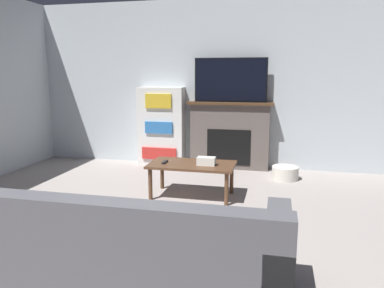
% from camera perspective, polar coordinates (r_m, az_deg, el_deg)
% --- Properties ---
extents(wall_back, '(6.91, 0.06, 2.70)m').
position_cam_1_polar(wall_back, '(6.21, 2.73, 9.03)').
color(wall_back, silver).
rests_on(wall_back, ground_plane).
extents(fireplace, '(1.36, 0.28, 1.08)m').
position_cam_1_polar(fireplace, '(6.09, 5.76, 1.34)').
color(fireplace, '#605651').
rests_on(fireplace, ground_plane).
extents(tv, '(1.15, 0.03, 0.69)m').
position_cam_1_polar(tv, '(6.00, 5.89, 9.66)').
color(tv, black).
rests_on(tv, fireplace).
extents(couch, '(2.58, 0.90, 0.83)m').
position_cam_1_polar(couch, '(2.74, -14.82, -16.58)').
color(couch, '#4C4C51').
rests_on(couch, ground_plane).
extents(coffee_table, '(1.06, 0.59, 0.43)m').
position_cam_1_polar(coffee_table, '(4.67, 0.00, -3.60)').
color(coffee_table, brown).
rests_on(coffee_table, ground_plane).
extents(tissue_box, '(0.22, 0.12, 0.10)m').
position_cam_1_polar(tissue_box, '(4.56, 2.19, -2.62)').
color(tissue_box, white).
rests_on(tissue_box, coffee_table).
extents(remote_control, '(0.04, 0.15, 0.02)m').
position_cam_1_polar(remote_control, '(4.69, -4.16, -2.76)').
color(remote_control, black).
rests_on(remote_control, coffee_table).
extents(bookshelf, '(0.77, 0.29, 1.31)m').
position_cam_1_polar(bookshelf, '(6.30, -4.71, 2.67)').
color(bookshelf, white).
rests_on(bookshelf, ground_plane).
extents(storage_basket, '(0.38, 0.38, 0.19)m').
position_cam_1_polar(storage_basket, '(5.66, 14.00, -4.30)').
color(storage_basket, silver).
rests_on(storage_basket, ground_plane).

